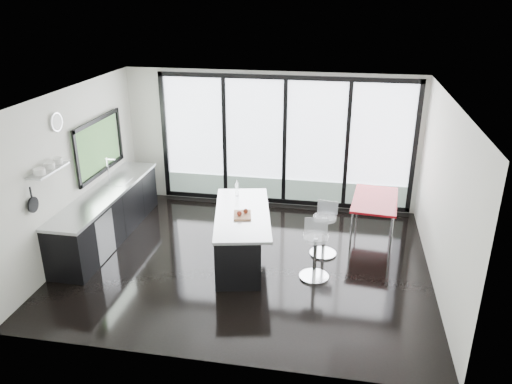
% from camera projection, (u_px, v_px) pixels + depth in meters
% --- Properties ---
extents(floor, '(6.00, 5.00, 0.00)m').
position_uv_depth(floor, '(247.00, 261.00, 8.46)').
color(floor, black).
rests_on(floor, ground).
extents(ceiling, '(6.00, 5.00, 0.00)m').
position_uv_depth(ceiling, '(246.00, 96.00, 7.40)').
color(ceiling, white).
rests_on(ceiling, wall_back).
extents(wall_back, '(6.00, 0.09, 2.80)m').
position_uv_depth(wall_back, '(283.00, 148.00, 10.18)').
color(wall_back, silver).
rests_on(wall_back, ground).
extents(wall_front, '(6.00, 0.00, 2.80)m').
position_uv_depth(wall_front, '(203.00, 263.00, 5.65)').
color(wall_front, silver).
rests_on(wall_front, ground).
extents(wall_left, '(0.26, 5.00, 2.80)m').
position_uv_depth(wall_left, '(81.00, 158.00, 8.61)').
color(wall_left, silver).
rests_on(wall_left, ground).
extents(wall_right, '(0.00, 5.00, 2.80)m').
position_uv_depth(wall_right, '(444.00, 197.00, 7.43)').
color(wall_right, silver).
rests_on(wall_right, ground).
extents(counter_cabinets, '(0.69, 3.24, 1.36)m').
position_uv_depth(counter_cabinets, '(108.00, 214.00, 9.09)').
color(counter_cabinets, black).
rests_on(counter_cabinets, floor).
extents(island, '(1.30, 2.24, 1.12)m').
position_uv_depth(island, '(238.00, 235.00, 8.39)').
color(island, black).
rests_on(island, floor).
extents(bar_stool_near, '(0.51, 0.51, 0.75)m').
position_uv_depth(bar_stool_near, '(315.00, 257.00, 7.83)').
color(bar_stool_near, silver).
rests_on(bar_stool_near, floor).
extents(bar_stool_far, '(0.55, 0.55, 0.73)m').
position_uv_depth(bar_stool_far, '(324.00, 235.00, 8.54)').
color(bar_stool_far, silver).
rests_on(bar_stool_far, floor).
extents(red_table, '(0.91, 1.44, 0.73)m').
position_uv_depth(red_table, '(373.00, 217.00, 9.22)').
color(red_table, maroon).
rests_on(red_table, floor).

